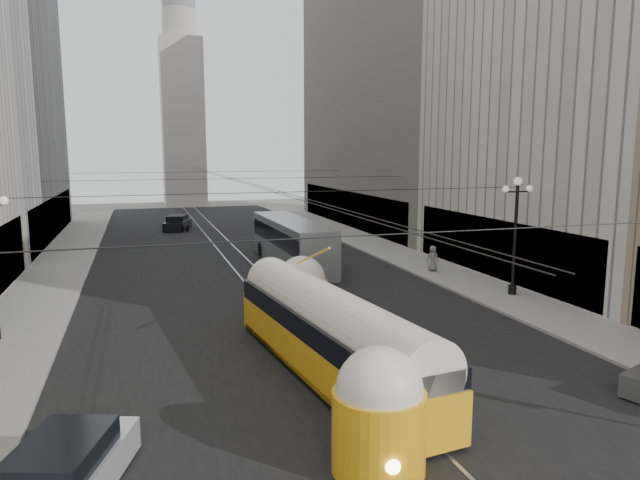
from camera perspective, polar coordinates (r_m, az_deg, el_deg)
road at (r=41.54m, az=-8.14°, el=-2.16°), size 20.00×85.00×0.02m
sidewalk_left at (r=44.76m, az=-24.25°, el=-1.97°), size 4.00×72.00×0.15m
sidewalk_right at (r=48.18m, az=5.36°, el=-0.50°), size 4.00×72.00×0.15m
rail_left at (r=41.43m, az=-9.16°, el=-2.22°), size 0.12×85.00×0.04m
rail_right at (r=41.67m, az=-7.12°, el=-2.11°), size 0.12×85.00×0.04m
building_right_far at (r=62.35m, az=8.17°, el=16.54°), size 12.60×32.60×32.60m
distant_tower at (r=88.28m, az=-13.63°, el=13.22°), size 6.00×6.00×31.36m
lamppost_right_mid at (r=32.39m, az=18.96°, el=1.05°), size 1.86×0.44×6.37m
catenary at (r=39.86m, az=-7.91°, el=5.91°), size 25.00×72.00×0.23m
streetcar at (r=20.25m, az=0.88°, el=-9.25°), size 3.85×14.77×3.23m
city_bus at (r=39.51m, az=-2.85°, el=-0.08°), size 2.91×12.56×3.18m
sedan_silver at (r=15.05m, az=-24.30°, el=-20.55°), size 3.32×5.06×1.48m
sedan_white_far at (r=50.57m, az=-5.14°, el=0.51°), size 2.84×4.29×1.26m
sedan_dark_far at (r=59.68m, az=-14.07°, el=1.65°), size 3.17×5.03×1.48m
pedestrian_sidewalk_right at (r=37.83m, az=11.21°, el=-1.81°), size 0.87×0.60×1.66m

